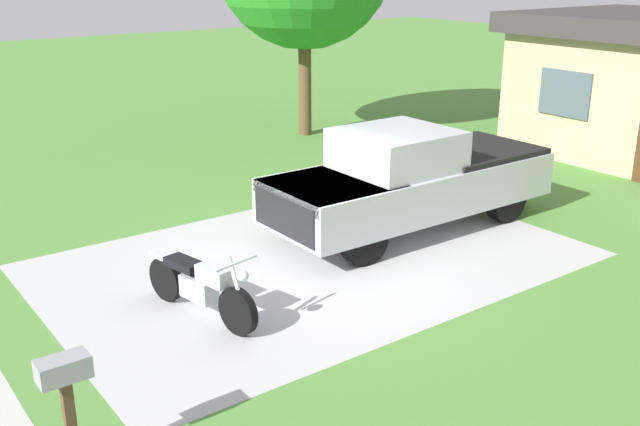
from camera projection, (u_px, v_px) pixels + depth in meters
The scene contains 5 objects.
ground_plane at pixel (314, 260), 12.10m from camera, with size 80.00×80.00×0.00m, color #508538.
driveway_pad at pixel (314, 260), 12.10m from camera, with size 5.70×8.61×0.01m, color #B2B2B2.
motorcycle at pixel (201, 285), 10.03m from camera, with size 2.19×0.81×1.09m.
pickup_truck at pixel (414, 178), 13.32m from camera, with size 2.01×5.63×1.90m.
mailbox at pixel (65, 385), 6.76m from camera, with size 0.26×0.48×1.26m.
Camera 1 is at (9.06, -6.54, 4.71)m, focal length 40.81 mm.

